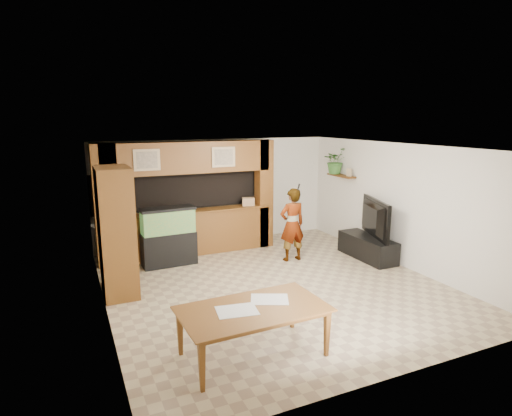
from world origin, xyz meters
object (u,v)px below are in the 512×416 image
aquarium (169,237)px  dining_table (254,333)px  television (369,218)px  pantry_cabinet (116,232)px  person (292,225)px

aquarium → dining_table: aquarium is taller
television → dining_table: size_ratio=0.77×
pantry_cabinet → person: (3.73, 0.36, -0.33)m
pantry_cabinet → aquarium: pantry_cabinet is taller
television → dining_table: television is taller
aquarium → television: size_ratio=0.85×
aquarium → dining_table: (0.19, -4.07, -0.28)m
television → dining_table: bearing=142.8°
pantry_cabinet → person: size_ratio=1.41×
pantry_cabinet → television: (5.35, -0.22, -0.22)m
pantry_cabinet → aquarium: 1.73m
television → aquarium: bearing=90.6°
aquarium → dining_table: 4.08m
pantry_cabinet → television: 5.36m
television → person: 1.73m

